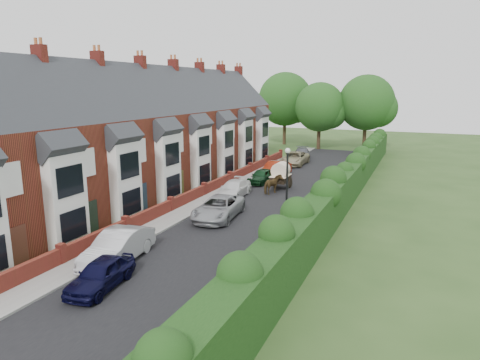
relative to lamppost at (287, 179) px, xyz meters
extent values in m
plane|color=#2D4C1E|center=(-3.40, -4.00, -3.30)|extent=(140.00, 140.00, 0.00)
cube|color=black|center=(-3.90, 7.00, -3.29)|extent=(6.00, 58.00, 0.02)
cube|color=gray|center=(0.20, 7.00, -3.24)|extent=(2.20, 58.00, 0.12)
cube|color=gray|center=(-7.75, 7.00, -3.24)|extent=(1.70, 58.00, 0.12)
cube|color=#9A9A94|center=(-0.85, 7.00, -3.23)|extent=(0.18, 58.00, 0.13)
cube|color=#9A9A94|center=(-6.95, 7.00, -3.23)|extent=(0.18, 58.00, 0.13)
cube|color=black|center=(2.00, 7.00, -2.05)|extent=(1.50, 58.00, 2.50)
cube|color=maroon|center=(-14.40, 6.00, -0.05)|extent=(8.00, 40.00, 6.50)
cube|color=#2C2F35|center=(-14.40, 6.00, 3.20)|extent=(8.00, 40.20, 8.00)
cube|color=#3F2D2D|center=(-10.36, -10.00, -2.25)|extent=(0.08, 0.90, 2.10)
cube|color=white|center=(-10.35, -10.10, 1.10)|extent=(0.12, 1.20, 1.60)
cube|color=white|center=(-10.05, -7.10, -0.70)|extent=(0.70, 2.40, 5.20)
cube|color=black|center=(-9.68, -7.10, -1.90)|extent=(0.06, 1.80, 1.60)
cube|color=black|center=(-9.68, -7.10, 0.50)|extent=(0.06, 1.80, 1.60)
cube|color=#2C2F35|center=(-10.20, -7.10, 2.30)|extent=(1.70, 2.60, 1.70)
cube|color=#3F2D2D|center=(-10.36, -5.00, -2.25)|extent=(0.08, 0.90, 2.10)
cube|color=white|center=(-10.35, -5.10, 1.10)|extent=(0.12, 1.20, 1.60)
cube|color=white|center=(-10.05, -2.10, -0.70)|extent=(0.70, 2.40, 5.20)
cube|color=black|center=(-9.68, -2.10, -1.90)|extent=(0.06, 1.80, 1.60)
cube|color=black|center=(-9.68, -2.10, 0.50)|extent=(0.06, 1.80, 1.60)
cube|color=#2C2F35|center=(-10.20, -2.10, 2.30)|extent=(1.70, 2.60, 1.70)
cube|color=#3F2D2D|center=(-10.36, 0.00, -2.25)|extent=(0.08, 0.90, 2.10)
cube|color=white|center=(-10.35, -0.10, 1.10)|extent=(0.12, 1.20, 1.60)
cube|color=white|center=(-10.05, 2.90, -0.70)|extent=(0.70, 2.40, 5.20)
cube|color=black|center=(-9.68, 2.90, -1.90)|extent=(0.06, 1.80, 1.60)
cube|color=black|center=(-9.68, 2.90, 0.50)|extent=(0.06, 1.80, 1.60)
cube|color=#2C2F35|center=(-10.20, 2.90, 2.30)|extent=(1.70, 2.60, 1.70)
cube|color=#3F2D2D|center=(-10.36, 5.00, -2.25)|extent=(0.08, 0.90, 2.10)
cube|color=white|center=(-10.35, 4.90, 1.10)|extent=(0.12, 1.20, 1.60)
cube|color=white|center=(-10.05, 7.90, -0.70)|extent=(0.70, 2.40, 5.20)
cube|color=black|center=(-9.68, 7.90, -1.90)|extent=(0.06, 1.80, 1.60)
cube|color=black|center=(-9.68, 7.90, 0.50)|extent=(0.06, 1.80, 1.60)
cube|color=#2C2F35|center=(-10.20, 7.90, 2.30)|extent=(1.70, 2.60, 1.70)
cube|color=#3F2D2D|center=(-10.36, 10.00, -2.25)|extent=(0.08, 0.90, 2.10)
cube|color=white|center=(-10.35, 9.90, 1.10)|extent=(0.12, 1.20, 1.60)
cube|color=white|center=(-10.05, 12.90, -0.70)|extent=(0.70, 2.40, 5.20)
cube|color=black|center=(-9.68, 12.90, -1.90)|extent=(0.06, 1.80, 1.60)
cube|color=black|center=(-9.68, 12.90, 0.50)|extent=(0.06, 1.80, 1.60)
cube|color=#2C2F35|center=(-10.20, 12.90, 2.30)|extent=(1.70, 2.60, 1.70)
cube|color=#3F2D2D|center=(-10.36, 15.00, -2.25)|extent=(0.08, 0.90, 2.10)
cube|color=white|center=(-10.35, 14.90, 1.10)|extent=(0.12, 1.20, 1.60)
cube|color=white|center=(-10.05, 17.90, -0.70)|extent=(0.70, 2.40, 5.20)
cube|color=black|center=(-9.68, 17.90, -1.90)|extent=(0.06, 1.80, 1.60)
cube|color=black|center=(-9.68, 17.90, 0.50)|extent=(0.06, 1.80, 1.60)
cube|color=#2C2F35|center=(-10.20, 17.90, 2.30)|extent=(1.70, 2.60, 1.70)
cube|color=#3F2D2D|center=(-10.36, 20.00, -2.25)|extent=(0.08, 0.90, 2.10)
cube|color=white|center=(-10.35, 19.90, 1.10)|extent=(0.12, 1.20, 1.60)
cube|color=white|center=(-10.05, 22.90, -0.70)|extent=(0.70, 2.40, 5.20)
cube|color=black|center=(-9.68, 22.90, -1.90)|extent=(0.06, 1.80, 1.60)
cube|color=black|center=(-9.68, 22.90, 0.50)|extent=(0.06, 1.80, 1.60)
cube|color=#2C2F35|center=(-10.20, 22.90, 2.30)|extent=(1.70, 2.60, 1.70)
cube|color=#3F2D2D|center=(-10.36, 25.00, -2.25)|extent=(0.08, 0.90, 2.10)
cube|color=white|center=(-10.35, 24.90, 1.10)|extent=(0.12, 1.20, 1.60)
cube|color=maroon|center=(-14.40, -4.00, 7.00)|extent=(0.90, 0.50, 1.60)
cylinder|color=#A75B32|center=(-14.60, -4.00, 7.95)|extent=(0.20, 0.20, 0.50)
cylinder|color=#A75B32|center=(-14.20, -4.00, 7.95)|extent=(0.20, 0.20, 0.50)
cube|color=maroon|center=(-14.40, 1.00, 7.00)|extent=(0.90, 0.50, 1.60)
cylinder|color=#A75B32|center=(-14.60, 1.00, 7.95)|extent=(0.20, 0.20, 0.50)
cylinder|color=#A75B32|center=(-14.20, 1.00, 7.95)|extent=(0.20, 0.20, 0.50)
cube|color=maroon|center=(-14.40, 6.00, 7.00)|extent=(0.90, 0.50, 1.60)
cylinder|color=#A75B32|center=(-14.60, 6.00, 7.95)|extent=(0.20, 0.20, 0.50)
cylinder|color=#A75B32|center=(-14.20, 6.00, 7.95)|extent=(0.20, 0.20, 0.50)
cube|color=maroon|center=(-14.40, 11.00, 7.00)|extent=(0.90, 0.50, 1.60)
cylinder|color=#A75B32|center=(-14.60, 11.00, 7.95)|extent=(0.20, 0.20, 0.50)
cylinder|color=#A75B32|center=(-14.20, 11.00, 7.95)|extent=(0.20, 0.20, 0.50)
cube|color=maroon|center=(-14.40, 16.00, 7.00)|extent=(0.90, 0.50, 1.60)
cylinder|color=#A75B32|center=(-14.60, 16.00, 7.95)|extent=(0.20, 0.20, 0.50)
cylinder|color=#A75B32|center=(-14.20, 16.00, 7.95)|extent=(0.20, 0.20, 0.50)
cube|color=maroon|center=(-14.40, 21.00, 7.00)|extent=(0.90, 0.50, 1.60)
cylinder|color=#A75B32|center=(-14.60, 21.00, 7.95)|extent=(0.20, 0.20, 0.50)
cylinder|color=#A75B32|center=(-14.20, 21.00, 7.95)|extent=(0.20, 0.20, 0.50)
cube|color=maroon|center=(-14.40, 26.00, 7.00)|extent=(0.90, 0.50, 1.60)
cylinder|color=#A75B32|center=(-14.60, 26.00, 7.95)|extent=(0.20, 0.20, 0.50)
cylinder|color=#A75B32|center=(-14.20, 26.00, 7.95)|extent=(0.20, 0.20, 0.50)
cube|color=maroon|center=(-8.75, -11.50, -2.85)|extent=(0.30, 4.70, 0.90)
cube|color=maroon|center=(-8.75, -6.50, -2.85)|extent=(0.30, 4.70, 0.90)
cube|color=maroon|center=(-8.75, -1.50, -2.85)|extent=(0.30, 4.70, 0.90)
cube|color=maroon|center=(-8.75, 3.50, -2.85)|extent=(0.30, 4.70, 0.90)
cube|color=maroon|center=(-8.75, 8.50, -2.85)|extent=(0.30, 4.70, 0.90)
cube|color=maroon|center=(-8.75, 13.50, -2.85)|extent=(0.30, 4.70, 0.90)
cube|color=maroon|center=(-8.75, 18.50, -2.85)|extent=(0.30, 4.70, 0.90)
cube|color=maroon|center=(-8.75, 23.50, -2.85)|extent=(0.30, 4.70, 0.90)
cube|color=maroon|center=(-8.75, -9.00, -2.75)|extent=(0.35, 0.35, 1.10)
cube|color=maroon|center=(-8.75, -4.00, -2.75)|extent=(0.35, 0.35, 1.10)
cube|color=maroon|center=(-8.75, 1.00, -2.75)|extent=(0.35, 0.35, 1.10)
cube|color=maroon|center=(-8.75, 6.00, -2.75)|extent=(0.35, 0.35, 1.10)
cube|color=maroon|center=(-8.75, 11.00, -2.75)|extent=(0.35, 0.35, 1.10)
cube|color=maroon|center=(-8.75, 16.00, -2.75)|extent=(0.35, 0.35, 1.10)
cube|color=maroon|center=(-8.75, 21.00, -2.75)|extent=(0.35, 0.35, 1.10)
cube|color=maroon|center=(-8.75, 26.00, -2.75)|extent=(0.35, 0.35, 1.10)
cylinder|color=black|center=(0.00, 0.00, -0.90)|extent=(0.12, 0.12, 4.80)
cylinder|color=black|center=(0.00, 0.00, 1.55)|extent=(0.20, 0.20, 0.10)
sphere|color=silver|center=(0.00, 0.00, 1.70)|extent=(0.32, 0.32, 0.32)
cylinder|color=#332316|center=(-6.40, 36.00, -0.92)|extent=(0.50, 0.50, 4.75)
sphere|color=#234E1A|center=(-6.40, 36.00, 2.59)|extent=(6.80, 6.80, 6.80)
sphere|color=#234E1A|center=(-5.04, 36.30, 1.93)|extent=(4.76, 4.76, 4.76)
cylinder|color=#332316|center=(-0.40, 38.00, -0.67)|extent=(0.50, 0.50, 5.25)
sphere|color=#234E1A|center=(-0.40, 38.00, 3.21)|extent=(7.60, 7.60, 7.60)
sphere|color=#234E1A|center=(1.12, 38.30, 2.48)|extent=(5.32, 5.32, 5.32)
cylinder|color=#332316|center=(-12.40, 39.00, -0.55)|extent=(0.50, 0.50, 5.50)
sphere|color=#234E1A|center=(-12.40, 39.00, 3.52)|extent=(8.00, 8.00, 8.00)
sphere|color=#234E1A|center=(-10.80, 39.30, 2.75)|extent=(5.60, 5.60, 5.60)
imported|color=black|center=(-5.24, -10.20, -2.64)|extent=(2.02, 4.02, 1.31)
imported|color=silver|center=(-6.40, -7.59, -2.50)|extent=(2.27, 5.03, 1.60)
imported|color=#9A9BA0|center=(-5.01, 1.00, -2.57)|extent=(2.94, 5.47, 1.46)
imported|color=white|center=(-6.40, 6.60, -2.65)|extent=(1.94, 4.53, 1.30)
imported|color=#103519|center=(-6.11, 12.20, -2.64)|extent=(1.92, 3.97, 1.30)
imported|color=maroon|center=(-5.79, 15.12, -2.53)|extent=(2.08, 4.80, 1.54)
imported|color=tan|center=(-5.96, 22.47, -2.57)|extent=(2.48, 5.29, 1.46)
imported|color=slate|center=(-6.35, 26.96, -2.64)|extent=(2.83, 4.82, 1.31)
imported|color=#4F3A1D|center=(-3.82, 8.73, -2.51)|extent=(1.36, 2.03, 1.57)
cube|color=black|center=(-3.82, 10.72, -2.40)|extent=(1.27, 2.12, 0.53)
cylinder|color=beige|center=(-3.82, 10.72, -1.66)|extent=(1.38, 1.32, 1.38)
cube|color=beige|center=(-3.82, 10.72, -2.13)|extent=(1.40, 2.17, 0.04)
cylinder|color=black|center=(-4.51, 11.35, -2.82)|extent=(0.08, 0.95, 0.95)
cylinder|color=black|center=(-3.13, 11.35, -2.82)|extent=(0.08, 0.95, 0.95)
cylinder|color=black|center=(-4.19, 9.56, -2.34)|extent=(0.06, 1.91, 0.06)
cylinder|color=black|center=(-3.45, 9.56, -2.34)|extent=(0.06, 1.91, 0.06)
camera|label=1|loc=(7.17, -23.70, 5.33)|focal=32.00mm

